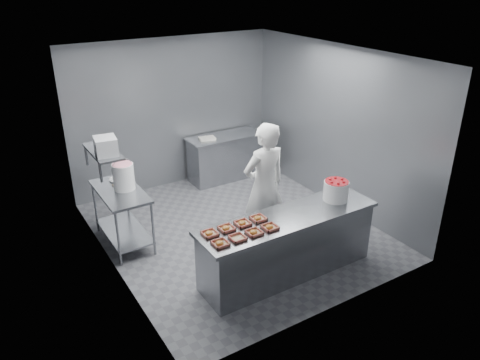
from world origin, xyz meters
The scene contains 24 objects.
floor centered at (0.00, 0.00, 0.00)m, with size 4.50×4.50×0.00m, color #4C4C51.
ceiling centered at (0.00, 0.00, 2.80)m, with size 4.50×4.50×0.00m, color white.
wall_back centered at (0.00, 2.25, 1.40)m, with size 4.00×0.04×2.80m, color slate.
wall_left centered at (-2.00, 0.00, 1.40)m, with size 0.04×4.50×2.80m, color slate.
wall_right centered at (2.00, 0.00, 1.40)m, with size 0.04×4.50×2.80m, color slate.
service_counter centered at (0.00, -1.35, 0.45)m, with size 2.60×0.70×0.90m.
prep_table centered at (-1.65, 0.60, 0.59)m, with size 0.60×1.20×0.90m.
back_counter centered at (0.90, 1.90, 0.45)m, with size 1.50×0.60×0.90m.
wall_shelf centered at (-1.82, 0.60, 1.55)m, with size 0.35×0.90×0.03m, color slate.
tray_0 centered at (-1.12, -1.48, 0.92)m, with size 0.19×0.18×0.06m.
tray_1 centered at (-0.88, -1.48, 0.92)m, with size 0.19×0.18×0.04m.
tray_2 centered at (-0.64, -1.48, 0.92)m, with size 0.19×0.18×0.06m.
tray_3 centered at (-0.40, -1.48, 0.92)m, with size 0.19×0.18×0.06m.
tray_4 centered at (-1.12, -1.22, 0.92)m, with size 0.19×0.18×0.06m.
tray_5 centered at (-0.88, -1.22, 0.92)m, with size 0.19×0.18×0.06m.
tray_6 centered at (-0.64, -1.22, 0.92)m, with size 0.19×0.18×0.06m.
tray_7 centered at (-0.40, -1.22, 0.92)m, with size 0.19×0.18×0.06m.
worker centered at (0.16, -0.54, 0.97)m, with size 0.71×0.47×1.94m, color white.
strawberry_tub centered at (0.85, -1.31, 1.06)m, with size 0.35×0.35×0.29m.
glaze_bucket centered at (-1.57, 0.61, 1.11)m, with size 0.33×0.31×0.48m.
bucket_lid centered at (-1.52, 0.96, 0.91)m, with size 0.32×0.32×0.02m, color white.
rag centered at (-1.62, 0.78, 0.91)m, with size 0.13×0.11×0.02m, color #CCB28C.
appliance centered at (-1.82, 0.42, 1.69)m, with size 0.29×0.33×0.24m, color gray.
paper_stack centered at (0.51, 1.90, 0.92)m, with size 0.30×0.22×0.04m, color silver.
Camera 1 is at (-3.41, -5.63, 3.91)m, focal length 35.00 mm.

